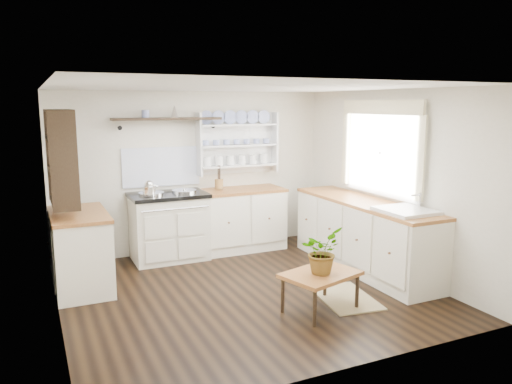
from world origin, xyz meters
TOP-DOWN VIEW (x-y plane):
  - floor at (0.00, 0.00)m, footprint 4.00×3.80m
  - wall_back at (0.00, 1.90)m, footprint 4.00×0.02m
  - wall_right at (2.00, 0.00)m, footprint 0.02×3.80m
  - wall_left at (-2.00, 0.00)m, footprint 0.02×3.80m
  - ceiling at (0.00, 0.00)m, footprint 4.00×3.80m
  - window at (1.95, 0.15)m, footprint 0.08×1.55m
  - aga_cooker at (-0.48, 1.57)m, footprint 1.03×0.72m
  - back_cabinets at (0.60, 1.60)m, footprint 1.27×0.63m
  - right_cabinets at (1.70, 0.10)m, footprint 0.62×2.43m
  - belfast_sink at (1.70, -0.65)m, footprint 0.55×0.60m
  - left_cabinets at (-1.70, 0.90)m, footprint 0.62×1.13m
  - plate_rack at (0.65, 1.86)m, footprint 1.20×0.22m
  - high_shelf at (-0.40, 1.78)m, footprint 1.50×0.29m
  - left_shelving at (-1.84, 0.90)m, footprint 0.28×0.80m
  - kettle at (-0.76, 1.45)m, footprint 0.16×0.16m
  - utensil_crock at (0.30, 1.68)m, footprint 0.12×0.12m
  - center_table at (0.48, -0.82)m, footprint 0.88×0.73m
  - potted_plant at (0.48, -0.82)m, footprint 0.55×0.54m
  - floor_rug at (0.91, -0.66)m, footprint 0.67×0.92m

SIDE VIEW (x-z plane):
  - floor at x=0.00m, z-range -0.01..0.01m
  - floor_rug at x=0.91m, z-range 0.00..0.02m
  - center_table at x=0.48m, z-range 0.16..0.57m
  - right_cabinets at x=1.70m, z-range 0.01..0.91m
  - left_cabinets at x=-1.70m, z-range 0.01..0.91m
  - back_cabinets at x=0.60m, z-range 0.01..0.91m
  - aga_cooker at x=-0.48m, z-range -0.01..0.95m
  - potted_plant at x=0.48m, z-range 0.41..0.88m
  - belfast_sink at x=1.70m, z-range 0.58..1.03m
  - utensil_crock at x=0.30m, z-range 0.91..1.05m
  - kettle at x=-0.76m, z-range 0.93..1.13m
  - wall_back at x=0.00m, z-range 0.00..2.30m
  - wall_right at x=2.00m, z-range 0.00..2.30m
  - wall_left at x=-2.00m, z-range 0.00..2.30m
  - left_shelving at x=-1.84m, z-range 1.02..2.08m
  - plate_rack at x=0.65m, z-range 1.11..2.01m
  - window at x=1.95m, z-range 0.95..2.17m
  - high_shelf at x=-0.40m, z-range 1.83..1.99m
  - ceiling at x=0.00m, z-range 2.29..2.30m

